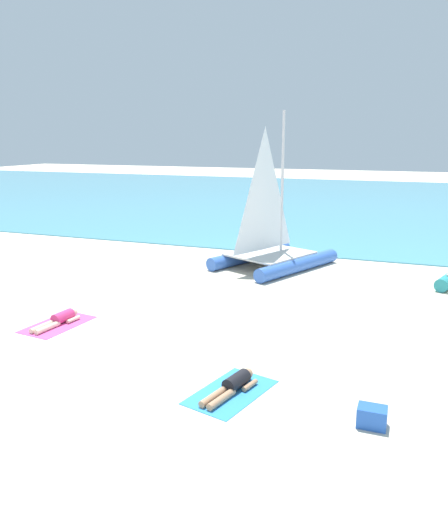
{
  "coord_description": "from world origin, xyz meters",
  "views": [
    {
      "loc": [
        5.63,
        -10.13,
        4.91
      ],
      "look_at": [
        0.0,
        4.96,
        1.2
      ],
      "focal_mm": 36.43,
      "sensor_mm": 36.0,
      "label": 1
    }
  ],
  "objects_px": {
    "towel_left": "(58,324)",
    "cooler_box": "(372,417)",
    "sunbather_left": "(59,319)",
    "sailboat_blue": "(272,245)",
    "towel_right": "(231,392)",
    "sunbather_right": "(233,385)"
  },
  "relations": [
    {
      "from": "sunbather_right",
      "to": "cooler_box",
      "type": "height_order",
      "value": "cooler_box"
    },
    {
      "from": "sailboat_blue",
      "to": "cooler_box",
      "type": "relative_size",
      "value": 11.74
    },
    {
      "from": "towel_left",
      "to": "cooler_box",
      "type": "relative_size",
      "value": 3.8
    },
    {
      "from": "sunbather_left",
      "to": "towel_right",
      "type": "xyz_separation_m",
      "value": [
        5.61,
        -2.0,
        -0.13
      ]
    },
    {
      "from": "sunbather_right",
      "to": "sunbather_left",
      "type": "bearing_deg",
      "value": 175.61
    },
    {
      "from": "cooler_box",
      "to": "towel_right",
      "type": "bearing_deg",
      "value": 173.9
    },
    {
      "from": "sailboat_blue",
      "to": "towel_left",
      "type": "relative_size",
      "value": 3.09
    },
    {
      "from": "towel_left",
      "to": "sunbather_left",
      "type": "bearing_deg",
      "value": 83.29
    },
    {
      "from": "towel_left",
      "to": "sailboat_blue",
      "type": "bearing_deg",
      "value": 65.62
    },
    {
      "from": "towel_left",
      "to": "sunbather_left",
      "type": "xyz_separation_m",
      "value": [
        0.01,
        0.07,
        0.13
      ]
    },
    {
      "from": "towel_right",
      "to": "sunbather_right",
      "type": "distance_m",
      "value": 0.14
    },
    {
      "from": "sailboat_blue",
      "to": "towel_left",
      "type": "xyz_separation_m",
      "value": [
        -3.67,
        -8.1,
        -0.87
      ]
    },
    {
      "from": "sunbather_left",
      "to": "cooler_box",
      "type": "bearing_deg",
      "value": -8.69
    },
    {
      "from": "towel_left",
      "to": "sunbather_left",
      "type": "height_order",
      "value": "sunbather_left"
    },
    {
      "from": "sailboat_blue",
      "to": "cooler_box",
      "type": "bearing_deg",
      "value": -41.94
    },
    {
      "from": "sunbather_left",
      "to": "sunbather_right",
      "type": "bearing_deg",
      "value": -12.28
    },
    {
      "from": "towel_left",
      "to": "cooler_box",
      "type": "height_order",
      "value": "cooler_box"
    },
    {
      "from": "cooler_box",
      "to": "sunbather_left",
      "type": "bearing_deg",
      "value": 164.6
    },
    {
      "from": "sailboat_blue",
      "to": "towel_right",
      "type": "bearing_deg",
      "value": -55.2
    },
    {
      "from": "sailboat_blue",
      "to": "sunbather_left",
      "type": "relative_size",
      "value": 3.74
    },
    {
      "from": "sunbather_left",
      "to": "sunbather_right",
      "type": "distance_m",
      "value": 5.95
    },
    {
      "from": "towel_left",
      "to": "sunbather_right",
      "type": "relative_size",
      "value": 1.22
    }
  ]
}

